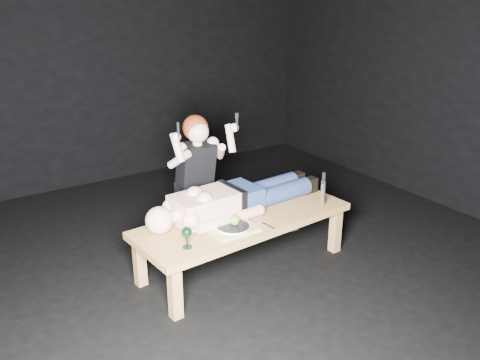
{
  "coord_description": "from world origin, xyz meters",
  "views": [
    {
      "loc": [
        -2.05,
        -3.18,
        2.19
      ],
      "look_at": [
        0.03,
        -0.03,
        0.75
      ],
      "focal_mm": 38.56,
      "sensor_mm": 36.0,
      "label": 1
    }
  ],
  "objects_px": {
    "kneeling_woman": "(192,177)",
    "goblet": "(187,237)",
    "table": "(243,242)",
    "lying_man": "(238,194)",
    "serving_tray": "(233,230)",
    "carving_knife": "(323,190)"
  },
  "relations": [
    {
      "from": "table",
      "to": "kneeling_woman",
      "type": "relative_size",
      "value": 1.46
    },
    {
      "from": "lying_man",
      "to": "serving_tray",
      "type": "relative_size",
      "value": 5.04
    },
    {
      "from": "table",
      "to": "carving_knife",
      "type": "bearing_deg",
      "value": -19.61
    },
    {
      "from": "goblet",
      "to": "lying_man",
      "type": "bearing_deg",
      "value": 28.09
    },
    {
      "from": "serving_tray",
      "to": "kneeling_woman",
      "type": "bearing_deg",
      "value": 82.91
    },
    {
      "from": "serving_tray",
      "to": "carving_knife",
      "type": "bearing_deg",
      "value": -1.95
    },
    {
      "from": "kneeling_woman",
      "to": "carving_knife",
      "type": "distance_m",
      "value": 1.14
    },
    {
      "from": "table",
      "to": "serving_tray",
      "type": "distance_m",
      "value": 0.35
    },
    {
      "from": "kneeling_woman",
      "to": "serving_tray",
      "type": "xyz_separation_m",
      "value": [
        -0.1,
        -0.81,
        -0.15
      ]
    },
    {
      "from": "kneeling_woman",
      "to": "goblet",
      "type": "xyz_separation_m",
      "value": [
        -0.51,
        -0.86,
        -0.08
      ]
    },
    {
      "from": "table",
      "to": "goblet",
      "type": "height_order",
      "value": "goblet"
    },
    {
      "from": "kneeling_woman",
      "to": "goblet",
      "type": "relative_size",
      "value": 7.61
    },
    {
      "from": "table",
      "to": "kneeling_woman",
      "type": "xyz_separation_m",
      "value": [
        -0.1,
        0.65,
        0.38
      ]
    },
    {
      "from": "lying_man",
      "to": "kneeling_woman",
      "type": "bearing_deg",
      "value": 102.62
    },
    {
      "from": "table",
      "to": "kneeling_woman",
      "type": "distance_m",
      "value": 0.76
    },
    {
      "from": "table",
      "to": "carving_knife",
      "type": "distance_m",
      "value": 0.79
    },
    {
      "from": "serving_tray",
      "to": "goblet",
      "type": "height_order",
      "value": "goblet"
    },
    {
      "from": "lying_man",
      "to": "serving_tray",
      "type": "xyz_separation_m",
      "value": [
        -0.25,
        -0.31,
        -0.12
      ]
    },
    {
      "from": "table",
      "to": "lying_man",
      "type": "distance_m",
      "value": 0.39
    },
    {
      "from": "kneeling_woman",
      "to": "carving_knife",
      "type": "relative_size",
      "value": 4.01
    },
    {
      "from": "table",
      "to": "serving_tray",
      "type": "relative_size",
      "value": 4.98
    },
    {
      "from": "table",
      "to": "carving_knife",
      "type": "height_order",
      "value": "carving_knife"
    }
  ]
}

